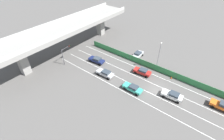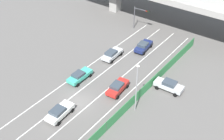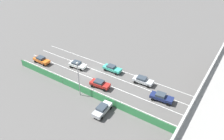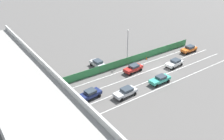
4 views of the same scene
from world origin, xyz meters
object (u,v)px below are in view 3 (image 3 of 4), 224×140
object	(u,v)px
car_taxi_teal	(112,68)
car_sedan_navy	(161,97)
street_lamp	(78,76)
traffic_cone	(68,83)
car_sedan_red	(100,84)
traffic_light	(205,85)
car_sedan_white	(77,65)
car_taxi_orange	(41,60)
car_sedan_silver	(143,80)
parked_wagon_silver	(102,109)

from	to	relation	value
car_taxi_teal	car_sedan_navy	world-z (taller)	car_sedan_navy
street_lamp	traffic_cone	xyz separation A→B (m)	(-1.43, -4.78, -4.45)
car_sedan_red	traffic_light	distance (m)	21.24
car_sedan_white	traffic_light	distance (m)	29.16
car_sedan_navy	traffic_cone	distance (m)	20.38
car_taxi_teal	car_taxi_orange	world-z (taller)	car_taxi_orange
car_sedan_silver	traffic_cone	bearing A→B (deg)	-55.75
car_taxi_orange	traffic_cone	distance (m)	12.18
parked_wagon_silver	car_taxi_teal	bearing A→B (deg)	-153.65
traffic_light	car_sedan_red	bearing A→B (deg)	-66.90
traffic_light	traffic_cone	distance (m)	28.49
street_lamp	traffic_cone	bearing A→B (deg)	-106.63
parked_wagon_silver	car_sedan_white	bearing A→B (deg)	-123.46
traffic_light	street_lamp	size ratio (longest dim) A/B	0.61
car_sedan_silver	car_sedan_white	distance (m)	16.61
car_sedan_red	parked_wagon_silver	distance (m)	7.97
car_taxi_teal	car_taxi_orange	size ratio (longest dim) A/B	1.00
car_sedan_red	car_sedan_navy	xyz separation A→B (m)	(-3.24, 12.81, -0.01)
car_sedan_white	street_lamp	distance (m)	11.39
car_sedan_silver	car_sedan_red	bearing A→B (deg)	-48.28
car_sedan_silver	street_lamp	bearing A→B (deg)	-39.64
car_taxi_teal	car_sedan_navy	distance (m)	14.49
car_sedan_white	car_sedan_red	bearing A→B (deg)	70.24
car_taxi_orange	car_sedan_navy	distance (m)	31.35
car_sedan_red	traffic_cone	xyz separation A→B (m)	(2.99, -6.58, -0.63)
car_sedan_silver	car_taxi_orange	size ratio (longest dim) A/B	1.01
car_taxi_orange	car_sedan_red	xyz separation A→B (m)	(-0.00, 18.37, -0.02)
car_sedan_navy	traffic_cone	world-z (taller)	car_sedan_navy
car_sedan_white	traffic_light	world-z (taller)	traffic_light
car_sedan_navy	parked_wagon_silver	distance (m)	12.15
car_sedan_white	car_taxi_orange	bearing A→B (deg)	-70.05
street_lamp	car_taxi_orange	bearing A→B (deg)	-104.90
car_taxi_teal	car_sedan_white	xyz separation A→B (m)	(3.35, -7.96, 0.03)
car_taxi_teal	parked_wagon_silver	xyz separation A→B (m)	(12.81, 6.35, 0.07)
car_sedan_navy	car_taxi_teal	bearing A→B (deg)	-103.69
car_sedan_red	traffic_cone	bearing A→B (deg)	-65.60
car_taxi_teal	traffic_light	size ratio (longest dim) A/B	0.95
car_sedan_white	car_sedan_navy	distance (m)	22.04
car_sedan_white	traffic_light	bearing A→B (deg)	99.83
car_sedan_navy	traffic_cone	bearing A→B (deg)	-72.21
car_sedan_red	parked_wagon_silver	size ratio (longest dim) A/B	0.99
car_sedan_white	traffic_cone	world-z (taller)	car_sedan_white
traffic_light	traffic_cone	bearing A→B (deg)	-66.57
traffic_light	traffic_cone	xyz separation A→B (m)	(11.26, -25.98, -3.21)
car_taxi_orange	car_sedan_red	world-z (taller)	car_taxi_orange
parked_wagon_silver	traffic_cone	size ratio (longest dim) A/B	7.95
traffic_cone	car_taxi_teal	bearing A→B (deg)	151.15
car_taxi_teal	parked_wagon_silver	size ratio (longest dim) A/B	0.99
car_sedan_silver	car_taxi_teal	bearing A→B (deg)	-92.28
car_sedan_silver	car_sedan_red	size ratio (longest dim) A/B	1.01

